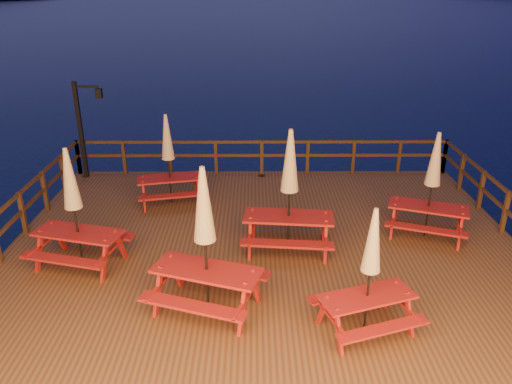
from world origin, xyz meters
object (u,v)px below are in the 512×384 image
picnic_table_2 (168,158)px  picnic_table_0 (289,190)px  picnic_table_1 (432,184)px  lamp_post (84,121)px

picnic_table_2 → picnic_table_0: bearing=-53.2°
picnic_table_0 → picnic_table_1: (3.38, 0.67, -0.14)m
picnic_table_0 → picnic_table_1: picnic_table_0 is taller
picnic_table_1 → picnic_table_0: bearing=-148.4°
picnic_table_1 → picnic_table_2: bearing=-176.8°
lamp_post → picnic_table_1: (9.30, -4.00, -0.44)m
picnic_table_1 → picnic_table_2: (-6.47, 2.00, -0.04)m
lamp_post → picnic_table_0: (5.91, -4.68, -0.31)m
lamp_post → picnic_table_1: 10.13m
picnic_table_0 → lamp_post: bearing=147.3°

